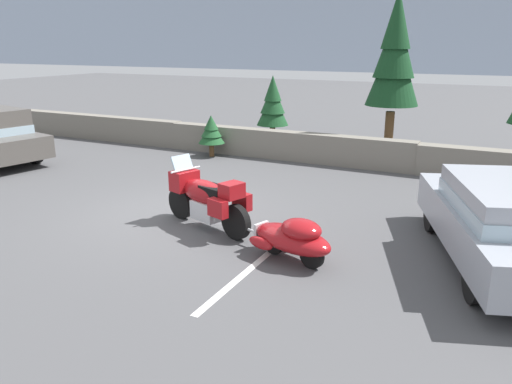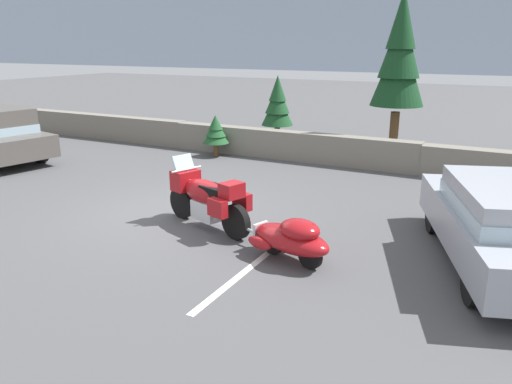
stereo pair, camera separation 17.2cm
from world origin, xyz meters
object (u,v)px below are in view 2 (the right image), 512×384
object	(u,v)px
car_shaped_trailer	(291,238)
pine_tree_far_right	(278,103)
sedan_at_right_edge	(507,222)
touring_motorcycle	(207,197)
pine_tree_tall	(400,55)

from	to	relation	value
car_shaped_trailer	pine_tree_far_right	size ratio (longest dim) A/B	0.90
car_shaped_trailer	sedan_at_right_edge	world-z (taller)	sedan_at_right_edge
touring_motorcycle	pine_tree_tall	distance (m)	8.50
sedan_at_right_edge	pine_tree_tall	size ratio (longest dim) A/B	0.97
touring_motorcycle	pine_tree_far_right	size ratio (longest dim) A/B	0.91
pine_tree_far_right	touring_motorcycle	bearing A→B (deg)	-74.59
touring_motorcycle	pine_tree_far_right	distance (m)	7.96
pine_tree_far_right	car_shaped_trailer	bearing A→B (deg)	-63.26
pine_tree_tall	touring_motorcycle	bearing A→B (deg)	-102.52
touring_motorcycle	pine_tree_tall	xyz separation A→B (m)	(1.76, 7.92, 2.52)
car_shaped_trailer	pine_tree_far_right	world-z (taller)	pine_tree_far_right
car_shaped_trailer	pine_tree_far_right	distance (m)	9.37
sedan_at_right_edge	car_shaped_trailer	bearing A→B (deg)	-156.56
sedan_at_right_edge	pine_tree_tall	distance (m)	8.38
sedan_at_right_edge	pine_tree_tall	bearing A→B (deg)	115.17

